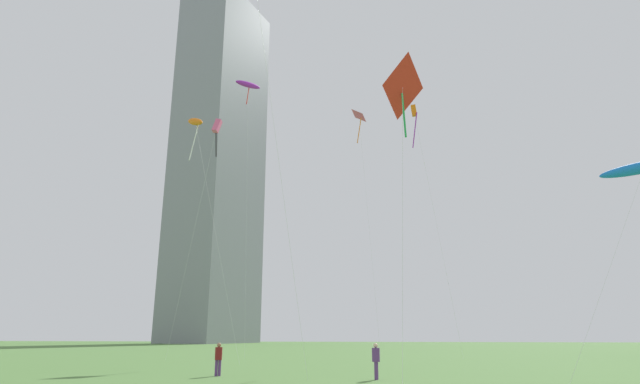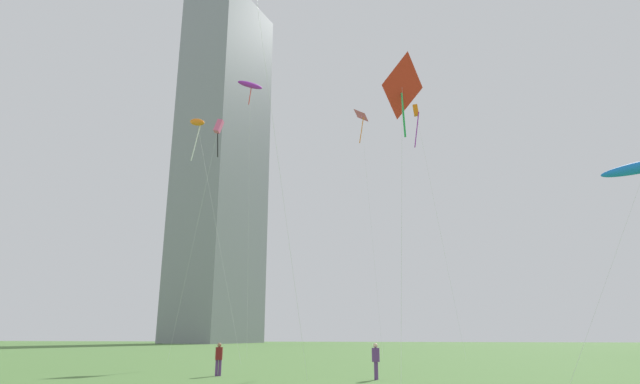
{
  "view_description": "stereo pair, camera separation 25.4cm",
  "coord_description": "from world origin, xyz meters",
  "px_view_note": "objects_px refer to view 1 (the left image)",
  "views": [
    {
      "loc": [
        1.79,
        -21.52,
        2.2
      ],
      "look_at": [
        -2.68,
        6.42,
        10.09
      ],
      "focal_mm": 28.71,
      "sensor_mm": 36.0,
      "label": 1
    },
    {
      "loc": [
        2.04,
        -21.48,
        2.2
      ],
      "look_at": [
        -2.68,
        6.42,
        10.09
      ],
      "focal_mm": 28.71,
      "sensor_mm": 36.0,
      "label": 2
    }
  ],
  "objects_px": {
    "kite_flying_5": "(359,120)",
    "distant_highrise_0": "(219,161)",
    "person_standing_0": "(376,358)",
    "kite_flying_2": "(248,85)",
    "kite_flying_0": "(414,114)",
    "kite_flying_3": "(403,90)",
    "kite_flying_1": "(217,128)",
    "kite_flying_6": "(195,122)",
    "person_standing_1": "(218,357)"
  },
  "relations": [
    {
      "from": "person_standing_0",
      "to": "kite_flying_2",
      "type": "relative_size",
      "value": 0.05
    },
    {
      "from": "person_standing_1",
      "to": "kite_flying_5",
      "type": "height_order",
      "value": "kite_flying_5"
    },
    {
      "from": "person_standing_1",
      "to": "kite_flying_1",
      "type": "xyz_separation_m",
      "value": [
        -5.87,
        12.78,
        19.21
      ]
    },
    {
      "from": "kite_flying_0",
      "to": "kite_flying_3",
      "type": "distance_m",
      "value": 26.23
    },
    {
      "from": "kite_flying_1",
      "to": "kite_flying_2",
      "type": "height_order",
      "value": "kite_flying_2"
    },
    {
      "from": "kite_flying_3",
      "to": "kite_flying_1",
      "type": "bearing_deg",
      "value": 136.08
    },
    {
      "from": "kite_flying_5",
      "to": "distant_highrise_0",
      "type": "relative_size",
      "value": 0.3
    },
    {
      "from": "kite_flying_0",
      "to": "kite_flying_3",
      "type": "bearing_deg",
      "value": -93.49
    },
    {
      "from": "kite_flying_3",
      "to": "distant_highrise_0",
      "type": "distance_m",
      "value": 122.76
    },
    {
      "from": "person_standing_1",
      "to": "kite_flying_0",
      "type": "relative_size",
      "value": 0.07
    },
    {
      "from": "person_standing_0",
      "to": "distant_highrise_0",
      "type": "distance_m",
      "value": 124.84
    },
    {
      "from": "kite_flying_1",
      "to": "person_standing_0",
      "type": "bearing_deg",
      "value": -43.37
    },
    {
      "from": "person_standing_1",
      "to": "person_standing_0",
      "type": "bearing_deg",
      "value": -27.38
    },
    {
      "from": "person_standing_1",
      "to": "kite_flying_5",
      "type": "relative_size",
      "value": 0.06
    },
    {
      "from": "kite_flying_6",
      "to": "person_standing_1",
      "type": "bearing_deg",
      "value": -59.58
    },
    {
      "from": "kite_flying_3",
      "to": "kite_flying_6",
      "type": "xyz_separation_m",
      "value": [
        -20.06,
        19.17,
        7.66
      ]
    },
    {
      "from": "person_standing_1",
      "to": "kite_flying_3",
      "type": "distance_m",
      "value": 17.67
    },
    {
      "from": "person_standing_1",
      "to": "distant_highrise_0",
      "type": "xyz_separation_m",
      "value": [
        -39.98,
        103.09,
        48.87
      ]
    },
    {
      "from": "kite_flying_1",
      "to": "kite_flying_6",
      "type": "xyz_separation_m",
      "value": [
        -3.57,
        3.29,
        2.23
      ]
    },
    {
      "from": "kite_flying_2",
      "to": "kite_flying_3",
      "type": "relative_size",
      "value": 2.04
    },
    {
      "from": "person_standing_0",
      "to": "distant_highrise_0",
      "type": "relative_size",
      "value": 0.02
    },
    {
      "from": "kite_flying_2",
      "to": "kite_flying_3",
      "type": "bearing_deg",
      "value": -58.58
    },
    {
      "from": "kite_flying_3",
      "to": "kite_flying_5",
      "type": "distance_m",
      "value": 38.54
    },
    {
      "from": "person_standing_1",
      "to": "kite_flying_1",
      "type": "distance_m",
      "value": 23.8
    },
    {
      "from": "kite_flying_3",
      "to": "kite_flying_6",
      "type": "bearing_deg",
      "value": 136.3
    },
    {
      "from": "kite_flying_2",
      "to": "kite_flying_5",
      "type": "xyz_separation_m",
      "value": [
        13.14,
        5.79,
        -3.04
      ]
    },
    {
      "from": "kite_flying_2",
      "to": "kite_flying_6",
      "type": "bearing_deg",
      "value": -100.02
    },
    {
      "from": "kite_flying_0",
      "to": "kite_flying_2",
      "type": "xyz_separation_m",
      "value": [
        -19.68,
        5.31,
        7.67
      ]
    },
    {
      "from": "person_standing_0",
      "to": "person_standing_1",
      "type": "distance_m",
      "value": 8.75
    },
    {
      "from": "person_standing_0",
      "to": "kite_flying_1",
      "type": "xyz_separation_m",
      "value": [
        -14.56,
        13.76,
        19.19
      ]
    },
    {
      "from": "kite_flying_1",
      "to": "kite_flying_2",
      "type": "distance_m",
      "value": 18.16
    },
    {
      "from": "kite_flying_1",
      "to": "kite_flying_2",
      "type": "bearing_deg",
      "value": 96.96
    },
    {
      "from": "person_standing_1",
      "to": "kite_flying_6",
      "type": "xyz_separation_m",
      "value": [
        -9.44,
        16.07,
        21.44
      ]
    },
    {
      "from": "person_standing_0",
      "to": "kite_flying_2",
      "type": "xyz_separation_m",
      "value": [
        -16.26,
        27.65,
        30.76
      ]
    },
    {
      "from": "kite_flying_3",
      "to": "kite_flying_5",
      "type": "xyz_separation_m",
      "value": [
        -5.04,
        35.56,
        13.96
      ]
    },
    {
      "from": "kite_flying_2",
      "to": "person_standing_1",
      "type": "bearing_deg",
      "value": -74.17
    },
    {
      "from": "kite_flying_1",
      "to": "distant_highrise_0",
      "type": "height_order",
      "value": "distant_highrise_0"
    },
    {
      "from": "distant_highrise_0",
      "to": "person_standing_1",
      "type": "bearing_deg",
      "value": -53.98
    },
    {
      "from": "person_standing_1",
      "to": "kite_flying_0",
      "type": "bearing_deg",
      "value": 39.47
    },
    {
      "from": "kite_flying_6",
      "to": "kite_flying_2",
      "type": "bearing_deg",
      "value": 79.98
    },
    {
      "from": "person_standing_1",
      "to": "kite_flying_0",
      "type": "xyz_separation_m",
      "value": [
        12.12,
        21.36,
        23.1
      ]
    },
    {
      "from": "distant_highrise_0",
      "to": "kite_flying_3",
      "type": "bearing_deg",
      "value": -49.7
    },
    {
      "from": "kite_flying_1",
      "to": "kite_flying_3",
      "type": "distance_m",
      "value": 23.53
    },
    {
      "from": "person_standing_0",
      "to": "kite_flying_1",
      "type": "distance_m",
      "value": 27.74
    },
    {
      "from": "kite_flying_0",
      "to": "distant_highrise_0",
      "type": "bearing_deg",
      "value": 122.52
    },
    {
      "from": "kite_flying_0",
      "to": "person_standing_0",
      "type": "bearing_deg",
      "value": -98.71
    },
    {
      "from": "kite_flying_1",
      "to": "distant_highrise_0",
      "type": "relative_size",
      "value": 0.21
    },
    {
      "from": "person_standing_0",
      "to": "kite_flying_3",
      "type": "xyz_separation_m",
      "value": [
        1.93,
        -2.13,
        13.76
      ]
    },
    {
      "from": "person_standing_1",
      "to": "kite_flying_6",
      "type": "relative_size",
      "value": 0.07
    },
    {
      "from": "kite_flying_2",
      "to": "kite_flying_5",
      "type": "bearing_deg",
      "value": 23.79
    }
  ]
}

